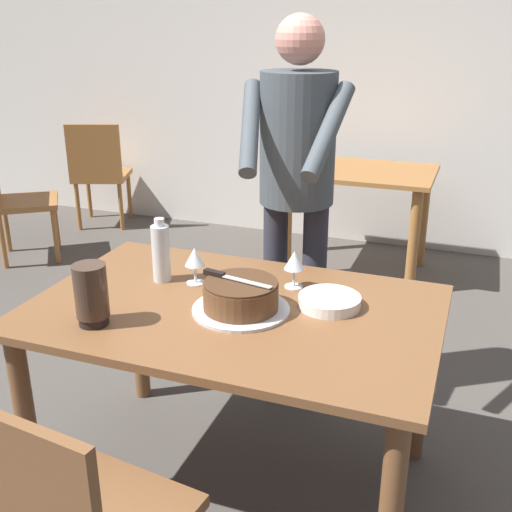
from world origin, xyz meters
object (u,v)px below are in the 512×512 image
object	(u,v)px
main_dining_table	(234,335)
cake_on_platter	(241,297)
wine_glass_near	(195,258)
person_cutting_cake	(296,174)
cake_knife	(223,276)
background_chair_1	(99,171)
wine_glass_far	(294,262)
background_table	(358,192)
background_chair_0	(14,195)
plate_stack	(329,301)
water_bottle	(161,252)
hurricane_lamp	(91,294)

from	to	relation	value
main_dining_table	cake_on_platter	bearing A→B (deg)	-31.11
wine_glass_near	person_cutting_cake	size ratio (longest dim) A/B	0.08
cake_knife	background_chair_1	bearing A→B (deg)	131.23
cake_knife	wine_glass_far	xyz separation A→B (m)	(0.18, 0.25, -0.01)
wine_glass_far	background_chair_1	xyz separation A→B (m)	(-2.43, 2.32, -0.36)
background_table	background_chair_0	bearing A→B (deg)	-165.36
plate_stack	background_chair_0	xyz separation A→B (m)	(-2.74, 1.56, -0.28)
wine_glass_near	cake_knife	bearing A→B (deg)	-39.62
background_chair_0	wine_glass_far	bearing A→B (deg)	-29.21
background_table	background_chair_1	distance (m)	2.28
water_bottle	person_cutting_cake	size ratio (longest dim) A/B	0.15
water_bottle	hurricane_lamp	bearing A→B (deg)	-95.12
wine_glass_far	person_cutting_cake	bearing A→B (deg)	106.50
cake_knife	water_bottle	world-z (taller)	water_bottle
cake_knife	water_bottle	xyz separation A→B (m)	(-0.32, 0.13, -0.00)
background_chair_0	background_chair_1	size ratio (longest dim) A/B	1.00
wine_glass_near	background_chair_1	bearing A→B (deg)	130.55
plate_stack	person_cutting_cake	xyz separation A→B (m)	(-0.30, 0.55, 0.31)
hurricane_lamp	background_chair_0	distance (m)	2.85
hurricane_lamp	wine_glass_near	bearing A→B (deg)	68.14
plate_stack	background_chair_1	world-z (taller)	background_chair_1
main_dining_table	background_chair_1	xyz separation A→B (m)	(-2.28, 2.55, -0.14)
main_dining_table	plate_stack	size ratio (longest dim) A/B	6.49
cake_knife	plate_stack	distance (m)	0.38
plate_stack	main_dining_table	bearing A→B (deg)	-159.45
wine_glass_far	person_cutting_cake	world-z (taller)	person_cutting_cake
cake_knife	person_cutting_cake	size ratio (longest dim) A/B	0.16
plate_stack	background_chair_1	distance (m)	3.57
main_dining_table	wine_glass_near	bearing A→B (deg)	146.59
wine_glass_far	background_chair_1	distance (m)	3.37
hurricane_lamp	cake_on_platter	bearing A→B (deg)	31.54
plate_stack	person_cutting_cake	world-z (taller)	person_cutting_cake
cake_on_platter	cake_knife	world-z (taller)	cake_knife
wine_glass_far	background_table	distance (m)	2.09
person_cutting_cake	background_chair_1	bearing A→B (deg)	140.70
cake_on_platter	water_bottle	world-z (taller)	water_bottle
cake_knife	background_chair_1	distance (m)	3.43
cake_knife	water_bottle	bearing A→B (deg)	157.13
person_cutting_cake	background_chair_0	distance (m)	2.70
cake_on_platter	hurricane_lamp	xyz separation A→B (m)	(-0.42, -0.26, 0.06)
cake_on_platter	plate_stack	xyz separation A→B (m)	(0.28, 0.14, -0.03)
person_cutting_cake	main_dining_table	bearing A→B (deg)	-91.67
person_cutting_cake	background_chair_1	distance (m)	3.03
cake_on_platter	background_table	xyz separation A→B (m)	(-0.05, 2.32, -0.22)
background_chair_1	plate_stack	bearing A→B (deg)	-43.18
hurricane_lamp	person_cutting_cake	distance (m)	1.06
water_bottle	person_cutting_cake	distance (m)	0.69
background_chair_1	wine_glass_near	bearing A→B (deg)	-49.45
wine_glass_far	cake_on_platter	bearing A→B (deg)	-113.24
cake_knife	wine_glass_far	distance (m)	0.31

